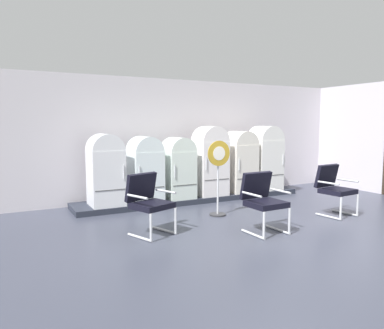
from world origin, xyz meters
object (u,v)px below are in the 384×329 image
object	(u,v)px
refrigerator_1	(145,167)
armchair_right	(334,186)
armchair_left	(148,200)
refrigerator_0	(106,168)
refrigerator_4	(240,160)
refrigerator_5	(265,156)
sign_stand	(218,178)
armchair_center	(263,198)
refrigerator_3	(210,159)
refrigerator_2	(178,166)

from	to	relation	value
refrigerator_1	armchair_right	distance (m)	3.85
armchair_left	armchair_right	bearing A→B (deg)	-7.32
refrigerator_0	refrigerator_4	bearing A→B (deg)	0.13
refrigerator_5	armchair_left	bearing A→B (deg)	-153.48
refrigerator_4	armchair_right	world-z (taller)	refrigerator_4
refrigerator_5	refrigerator_1	bearing A→B (deg)	179.76
refrigerator_1	refrigerator_4	distance (m)	2.45
refrigerator_0	sign_stand	world-z (taller)	refrigerator_0
refrigerator_0	refrigerator_4	world-z (taller)	refrigerator_4
armchair_center	refrigerator_1	bearing A→B (deg)	110.56
refrigerator_0	armchair_center	bearing A→B (deg)	-55.31
refrigerator_3	refrigerator_5	size ratio (longest dim) A/B	1.00
refrigerator_3	armchair_left	distance (m)	3.00
refrigerator_5	armchair_center	bearing A→B (deg)	-129.20
refrigerator_2	refrigerator_5	distance (m)	2.44
refrigerator_3	armchair_right	xyz separation A→B (m)	(1.38, -2.39, -0.40)
armchair_center	refrigerator_4	bearing A→B (deg)	62.11
armchair_center	armchair_right	bearing A→B (deg)	8.20
refrigerator_2	armchair_right	size ratio (longest dim) A/B	1.39
refrigerator_3	armchair_right	size ratio (longest dim) A/B	1.64
refrigerator_0	armchair_left	bearing A→B (deg)	-84.98
armchair_left	armchair_center	world-z (taller)	same
refrigerator_5	armchair_right	size ratio (longest dim) A/B	1.64
refrigerator_2	refrigerator_5	xyz separation A→B (m)	(2.43, -0.00, 0.13)
refrigerator_4	sign_stand	xyz separation A→B (m)	(-1.49, -1.43, -0.17)
armchair_left	sign_stand	size ratio (longest dim) A/B	0.67
refrigerator_2	refrigerator_3	world-z (taller)	refrigerator_3
refrigerator_0	armchair_right	xyz separation A→B (m)	(3.82, -2.42, -0.32)
refrigerator_2	armchair_right	world-z (taller)	refrigerator_2
refrigerator_2	sign_stand	size ratio (longest dim) A/B	0.94
refrigerator_3	armchair_center	distance (m)	2.76
refrigerator_1	armchair_left	size ratio (longest dim) A/B	1.42
refrigerator_1	armchair_left	xyz separation A→B (m)	(-0.68, -1.96, -0.29)
refrigerator_3	refrigerator_4	xyz separation A→B (m)	(0.86, 0.04, -0.06)
armchair_left	armchair_right	xyz separation A→B (m)	(3.65, -0.47, 0.00)
refrigerator_2	armchair_left	world-z (taller)	refrigerator_2
refrigerator_2	refrigerator_3	bearing A→B (deg)	-1.83
refrigerator_1	refrigerator_5	world-z (taller)	refrigerator_5
refrigerator_0	sign_stand	xyz separation A→B (m)	(1.81, -1.42, -0.15)
refrigerator_1	refrigerator_2	size ratio (longest dim) A/B	1.02
refrigerator_4	refrigerator_5	size ratio (longest dim) A/B	0.92
armchair_center	sign_stand	world-z (taller)	sign_stand
armchair_right	refrigerator_4	bearing A→B (deg)	102.12
refrigerator_1	refrigerator_4	world-z (taller)	refrigerator_4
armchair_right	sign_stand	size ratio (longest dim) A/B	0.67
refrigerator_1	sign_stand	bearing A→B (deg)	-56.24
refrigerator_1	armchair_left	world-z (taller)	refrigerator_1
refrigerator_3	armchair_left	world-z (taller)	refrigerator_3
refrigerator_3	sign_stand	distance (m)	1.55
refrigerator_2	armchair_left	distance (m)	2.45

